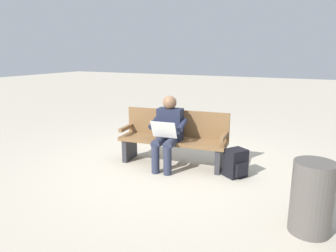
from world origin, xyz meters
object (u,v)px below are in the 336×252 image
at_px(person_seated, 168,131).
at_px(backpack, 236,163).
at_px(trash_bin, 312,198).
at_px(bench_near, 174,137).

distance_m(person_seated, backpack, 1.18).
bearing_deg(backpack, person_seated, 6.57).
bearing_deg(backpack, trash_bin, 133.10).
xyz_separation_m(bench_near, person_seated, (-0.00, 0.23, 0.17)).
relative_size(person_seated, trash_bin, 1.52).
height_order(person_seated, trash_bin, person_seated).
bearing_deg(person_seated, trash_bin, 148.54).
xyz_separation_m(person_seated, trash_bin, (-2.17, 1.02, -0.24)).
relative_size(person_seated, backpack, 2.76).
distance_m(bench_near, person_seated, 0.29).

